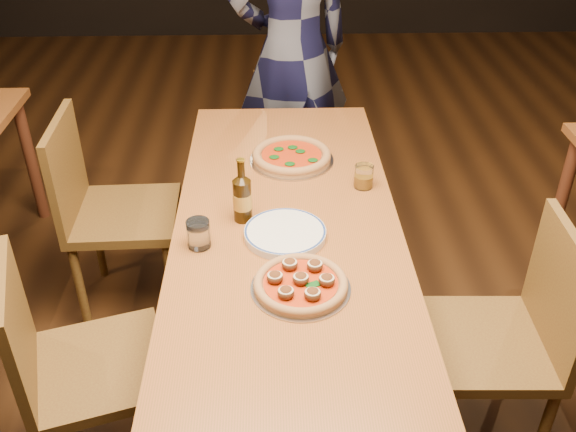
{
  "coord_description": "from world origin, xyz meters",
  "views": [
    {
      "loc": [
        -0.05,
        -1.87,
        2.02
      ],
      "look_at": [
        0.0,
        -0.05,
        0.82
      ],
      "focal_mm": 40.0,
      "sensor_mm": 36.0,
      "label": 1
    }
  ],
  "objects_px": {
    "chair_end": "(294,147)",
    "beer_bottle": "(242,199)",
    "pizza_meatball": "(301,283)",
    "table_main": "(288,241)",
    "pizza_margherita": "(292,156)",
    "chair_main_nw": "(98,366)",
    "diner": "(293,52)",
    "plate_stack": "(285,234)",
    "chair_main_sw": "(124,213)",
    "amber_glass": "(364,176)",
    "chair_main_e": "(484,341)",
    "water_glass": "(199,234)"
  },
  "relations": [
    {
      "from": "chair_end",
      "to": "beer_bottle",
      "type": "height_order",
      "value": "beer_bottle"
    },
    {
      "from": "pizza_meatball",
      "to": "table_main",
      "type": "bearing_deg",
      "value": 94.86
    },
    {
      "from": "pizza_margherita",
      "to": "beer_bottle",
      "type": "height_order",
      "value": "beer_bottle"
    },
    {
      "from": "chair_main_nw",
      "to": "diner",
      "type": "height_order",
      "value": "diner"
    },
    {
      "from": "chair_end",
      "to": "table_main",
      "type": "bearing_deg",
      "value": -99.07
    },
    {
      "from": "beer_bottle",
      "to": "diner",
      "type": "height_order",
      "value": "diner"
    },
    {
      "from": "pizza_meatball",
      "to": "plate_stack",
      "type": "bearing_deg",
      "value": 98.29
    },
    {
      "from": "chair_main_sw",
      "to": "beer_bottle",
      "type": "relative_size",
      "value": 4.11
    },
    {
      "from": "chair_main_nw",
      "to": "amber_glass",
      "type": "distance_m",
      "value": 1.17
    },
    {
      "from": "pizza_meatball",
      "to": "diner",
      "type": "bearing_deg",
      "value": 88.81
    },
    {
      "from": "pizza_meatball",
      "to": "pizza_margherita",
      "type": "xyz_separation_m",
      "value": [
        0.0,
        0.82,
        0.0
      ]
    },
    {
      "from": "beer_bottle",
      "to": "chair_end",
      "type": "bearing_deg",
      "value": 79.26
    },
    {
      "from": "chair_main_sw",
      "to": "amber_glass",
      "type": "height_order",
      "value": "chair_main_sw"
    },
    {
      "from": "chair_main_e",
      "to": "amber_glass",
      "type": "distance_m",
      "value": 0.75
    },
    {
      "from": "chair_main_nw",
      "to": "chair_main_e",
      "type": "distance_m",
      "value": 1.29
    },
    {
      "from": "plate_stack",
      "to": "chair_main_nw",
      "type": "bearing_deg",
      "value": -153.71
    },
    {
      "from": "chair_main_sw",
      "to": "beer_bottle",
      "type": "distance_m",
      "value": 0.79
    },
    {
      "from": "table_main",
      "to": "amber_glass",
      "type": "distance_m",
      "value": 0.41
    },
    {
      "from": "pizza_margherita",
      "to": "diner",
      "type": "relative_size",
      "value": 0.19
    },
    {
      "from": "chair_end",
      "to": "pizza_margherita",
      "type": "height_order",
      "value": "chair_end"
    },
    {
      "from": "pizza_margherita",
      "to": "amber_glass",
      "type": "relative_size",
      "value": 3.82
    },
    {
      "from": "chair_main_sw",
      "to": "amber_glass",
      "type": "bearing_deg",
      "value": -105.59
    },
    {
      "from": "chair_main_sw",
      "to": "water_glass",
      "type": "xyz_separation_m",
      "value": [
        0.4,
        -0.62,
        0.31
      ]
    },
    {
      "from": "beer_bottle",
      "to": "diner",
      "type": "bearing_deg",
      "value": 80.28
    },
    {
      "from": "table_main",
      "to": "pizza_meatball",
      "type": "bearing_deg",
      "value": -85.14
    },
    {
      "from": "pizza_meatball",
      "to": "plate_stack",
      "type": "distance_m",
      "value": 0.28
    },
    {
      "from": "table_main",
      "to": "diner",
      "type": "xyz_separation_m",
      "value": [
        0.07,
        1.34,
        0.23
      ]
    },
    {
      "from": "chair_end",
      "to": "pizza_margherita",
      "type": "relative_size",
      "value": 2.38
    },
    {
      "from": "amber_glass",
      "to": "pizza_meatball",
      "type": "bearing_deg",
      "value": -114.06
    },
    {
      "from": "pizza_margherita",
      "to": "pizza_meatball",
      "type": "bearing_deg",
      "value": -90.05
    },
    {
      "from": "plate_stack",
      "to": "beer_bottle",
      "type": "distance_m",
      "value": 0.2
    },
    {
      "from": "pizza_meatball",
      "to": "water_glass",
      "type": "xyz_separation_m",
      "value": [
        -0.33,
        0.23,
        0.03
      ]
    },
    {
      "from": "pizza_meatball",
      "to": "chair_main_sw",
      "type": "bearing_deg",
      "value": 130.71
    },
    {
      "from": "pizza_margherita",
      "to": "plate_stack",
      "type": "height_order",
      "value": "pizza_margherita"
    },
    {
      "from": "pizza_meatball",
      "to": "diner",
      "type": "height_order",
      "value": "diner"
    },
    {
      "from": "table_main",
      "to": "chair_end",
      "type": "bearing_deg",
      "value": 86.75
    },
    {
      "from": "pizza_margherita",
      "to": "beer_bottle",
      "type": "bearing_deg",
      "value": -113.58
    },
    {
      "from": "chair_main_nw",
      "to": "water_glass",
      "type": "distance_m",
      "value": 0.54
    },
    {
      "from": "plate_stack",
      "to": "beer_bottle",
      "type": "bearing_deg",
      "value": 142.56
    },
    {
      "from": "pizza_margherita",
      "to": "plate_stack",
      "type": "relative_size",
      "value": 1.24
    },
    {
      "from": "beer_bottle",
      "to": "pizza_meatball",
      "type": "bearing_deg",
      "value": -64.36
    },
    {
      "from": "chair_end",
      "to": "water_glass",
      "type": "relative_size",
      "value": 8.4
    },
    {
      "from": "diner",
      "to": "plate_stack",
      "type": "bearing_deg",
      "value": 64.71
    },
    {
      "from": "chair_main_e",
      "to": "chair_main_nw",
      "type": "bearing_deg",
      "value": -85.44
    },
    {
      "from": "pizza_meatball",
      "to": "water_glass",
      "type": "height_order",
      "value": "water_glass"
    },
    {
      "from": "table_main",
      "to": "chair_end",
      "type": "distance_m",
      "value": 1.27
    },
    {
      "from": "diner",
      "to": "pizza_margherita",
      "type": "bearing_deg",
      "value": 65.5
    },
    {
      "from": "chair_main_e",
      "to": "chair_main_sw",
      "type": "bearing_deg",
      "value": -119.23
    },
    {
      "from": "beer_bottle",
      "to": "amber_glass",
      "type": "xyz_separation_m",
      "value": [
        0.46,
        0.21,
        -0.04
      ]
    },
    {
      "from": "chair_main_nw",
      "to": "pizza_meatball",
      "type": "height_order",
      "value": "chair_main_nw"
    }
  ]
}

